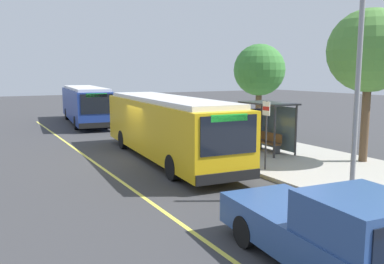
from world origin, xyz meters
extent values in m
plane|color=#38383A|center=(0.00, 0.00, 0.00)|extent=(120.00, 120.00, 0.00)
cube|color=#A8A399|center=(0.00, 6.00, 0.07)|extent=(44.00, 6.40, 0.15)
cube|color=#E0D64C|center=(0.00, -2.20, 0.00)|extent=(36.00, 0.14, 0.01)
cube|color=gold|center=(0.97, 1.00, 1.55)|extent=(11.92, 3.36, 2.40)
cube|color=silver|center=(0.97, 1.00, 2.85)|extent=(10.96, 3.04, 0.20)
cube|color=black|center=(6.85, 0.59, 1.98)|extent=(0.19, 2.17, 1.34)
cube|color=black|center=(1.06, 2.29, 1.84)|extent=(10.34, 0.76, 1.06)
cube|color=black|center=(1.06, 2.29, 0.57)|extent=(11.16, 0.81, 0.28)
cube|color=#26D83F|center=(6.86, 0.59, 2.57)|extent=(0.13, 1.40, 0.24)
cube|color=black|center=(6.87, 0.59, 0.53)|extent=(0.25, 2.50, 0.36)
cylinder|color=black|center=(4.69, 1.90, 0.50)|extent=(1.02, 0.35, 1.00)
cylinder|color=black|center=(4.53, -0.41, 0.50)|extent=(1.02, 0.35, 1.00)
cylinder|color=black|center=(-2.48, 2.40, 0.50)|extent=(1.02, 0.35, 1.00)
cylinder|color=black|center=(-2.64, 0.09, 0.50)|extent=(1.02, 0.35, 1.00)
cube|color=navy|center=(-14.73, 1.13, 1.55)|extent=(11.69, 3.80, 2.40)
cube|color=silver|center=(-14.73, 1.13, 2.85)|extent=(10.75, 3.44, 0.20)
cube|color=black|center=(-9.01, 0.50, 1.98)|extent=(0.28, 2.16, 1.34)
cube|color=black|center=(-14.59, 2.42, 1.84)|extent=(10.05, 1.15, 1.06)
cube|color=yellow|center=(-14.59, 2.42, 0.57)|extent=(10.85, 1.23, 0.28)
cube|color=#26D83F|center=(-9.00, 0.50, 2.57)|extent=(0.18, 1.40, 0.24)
cube|color=black|center=(-8.99, 0.50, 0.53)|extent=(0.35, 2.49, 0.36)
cylinder|color=black|center=(-11.07, 1.89, 0.50)|extent=(1.02, 0.39, 1.00)
cylinder|color=black|center=(-11.32, -0.41, 0.50)|extent=(1.02, 0.39, 1.00)
cylinder|color=black|center=(-18.03, 2.66, 0.50)|extent=(1.02, 0.39, 1.00)
cylinder|color=black|center=(-18.28, 0.36, 0.50)|extent=(1.02, 0.39, 1.00)
cube|color=#2D4C84|center=(12.44, -0.79, 0.68)|extent=(5.55, 2.44, 0.75)
cube|color=#2D4C84|center=(13.38, -0.87, 1.45)|extent=(2.04, 2.05, 0.80)
cylinder|color=black|center=(10.90, 0.24, 0.38)|extent=(0.78, 0.30, 0.76)
cylinder|color=black|center=(10.75, -1.55, 0.38)|extent=(0.78, 0.30, 0.76)
cylinder|color=#333338|center=(3.74, 6.50, 1.35)|extent=(0.10, 0.10, 2.40)
cylinder|color=#333338|center=(3.74, 5.20, 1.35)|extent=(0.10, 0.10, 2.40)
cylinder|color=#333338|center=(1.14, 6.50, 1.35)|extent=(0.10, 0.10, 2.40)
cylinder|color=#333338|center=(1.14, 5.20, 1.35)|extent=(0.10, 0.10, 2.40)
cube|color=#333338|center=(2.44, 5.85, 2.59)|extent=(2.90, 1.60, 0.08)
cube|color=#4C606B|center=(2.44, 6.50, 1.35)|extent=(2.47, 0.04, 2.16)
cube|color=navy|center=(1.14, 5.85, 1.30)|extent=(0.06, 1.11, 1.82)
cube|color=brown|center=(2.38, 5.89, 0.60)|extent=(1.60, 0.44, 0.06)
cube|color=brown|center=(2.38, 6.13, 0.88)|extent=(1.60, 0.05, 0.44)
cube|color=#333338|center=(1.66, 5.89, 0.38)|extent=(0.08, 0.40, 0.45)
cube|color=#333338|center=(3.10, 5.89, 0.38)|extent=(0.08, 0.40, 0.45)
cylinder|color=#333338|center=(5.31, 3.42, 1.55)|extent=(0.07, 0.07, 2.80)
cube|color=white|center=(5.31, 3.40, 2.65)|extent=(0.44, 0.03, 0.56)
cube|color=red|center=(5.31, 3.39, 2.65)|extent=(0.40, 0.01, 0.16)
cylinder|color=#282D47|center=(2.68, 3.95, 0.57)|extent=(0.14, 0.14, 0.85)
cylinder|color=#282D47|center=(2.68, 3.77, 0.57)|extent=(0.14, 0.14, 0.85)
cube|color=beige|center=(2.68, 3.86, 1.31)|extent=(0.24, 0.40, 0.62)
sphere|color=tan|center=(2.68, 3.86, 1.73)|extent=(0.22, 0.22, 0.22)
cylinder|color=brown|center=(-1.10, 8.01, 1.63)|extent=(0.36, 0.36, 2.96)
sphere|color=#387A33|center=(-1.10, 8.01, 4.24)|extent=(3.01, 3.01, 3.01)
cylinder|color=brown|center=(6.18, 8.24, 1.91)|extent=(0.36, 0.36, 3.52)
sphere|color=#4C8438|center=(6.18, 8.24, 5.02)|extent=(3.59, 3.59, 3.59)
cylinder|color=gray|center=(9.51, 3.55, 3.35)|extent=(0.16, 0.16, 6.40)
camera|label=1|loc=(18.09, -6.98, 4.06)|focal=37.93mm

